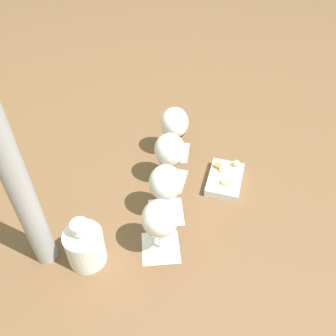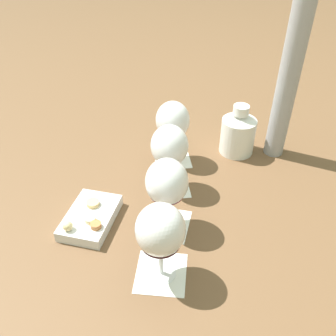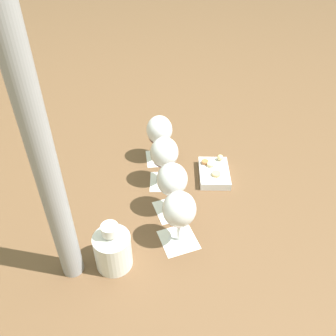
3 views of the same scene
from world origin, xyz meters
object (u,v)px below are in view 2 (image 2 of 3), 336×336
Objects in this scene: wine_glass_0 at (173,123)px; wine_glass_2 at (167,185)px; wine_glass_1 at (170,148)px; wine_glass_3 at (160,232)px; ceramic_vase at (238,132)px; snack_dish at (90,217)px; umbrella_pole at (302,16)px.

wine_glass_0 is 0.27m from wine_glass_2.
wine_glass_3 is at bearing 16.68° from wine_glass_1.
snack_dish is (0.43, -0.27, -0.05)m from ceramic_vase.
wine_glass_3 is at bearing 15.55° from wine_glass_2.
wine_glass_0 reaches higher than snack_dish.
umbrella_pole reaches higher than wine_glass_1.
wine_glass_2 is at bearing -13.95° from ceramic_vase.
wine_glass_2 is at bearing 17.04° from wine_glass_0.
umbrella_pole is at bearing 140.76° from snack_dish.
wine_glass_1 is 0.26m from snack_dish.
wine_glass_2 is 1.00× the size of wine_glass_3.
wine_glass_0 is at bearing -57.94° from ceramic_vase.
wine_glass_3 is 0.25m from snack_dish.
ceramic_vase is (-0.37, 0.09, -0.06)m from wine_glass_2.
wine_glass_2 is 0.23× the size of umbrella_pole.
wine_glass_0 is 1.09× the size of snack_dish.
ceramic_vase is at bearing -72.24° from umbrella_pole.
wine_glass_1 reaches higher than ceramic_vase.
wine_glass_0 is 0.13m from wine_glass_1.
wine_glass_3 is 0.63m from umbrella_pole.
wine_glass_3 is at bearing -6.04° from ceramic_vase.
wine_glass_0 is at bearing -162.96° from wine_glass_2.
wine_glass_0 is at bearing -163.80° from wine_glass_1.
snack_dish is at bearing -32.09° from ceramic_vase.
wine_glass_3 reaches higher than ceramic_vase.
wine_glass_1 is at bearing -162.20° from wine_glass_2.
snack_dish is at bearing -110.17° from wine_glass_3.
wine_glass_2 is 0.14m from wine_glass_3.
umbrella_pole reaches higher than wine_glass_0.
ceramic_vase reaches higher than snack_dish.
snack_dish is at bearing -39.24° from umbrella_pole.
umbrella_pole reaches higher than snack_dish.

